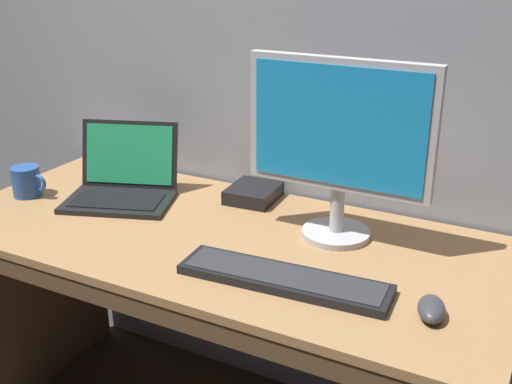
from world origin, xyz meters
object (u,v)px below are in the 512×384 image
(laptop_black, at_px, (122,187))
(coffee_mug, at_px, (27,181))
(wired_keyboard, at_px, (284,279))
(external_drive_box, at_px, (253,193))
(external_monitor, at_px, (339,139))
(computer_mouse, at_px, (431,309))

(laptop_black, relative_size, coffee_mug, 3.04)
(laptop_black, height_order, wired_keyboard, laptop_black)
(external_drive_box, bearing_deg, external_monitor, -24.01)
(external_drive_box, bearing_deg, wired_keyboard, -54.48)
(computer_mouse, height_order, external_drive_box, external_drive_box)
(wired_keyboard, distance_m, computer_mouse, 0.33)
(computer_mouse, distance_m, external_drive_box, 0.74)
(external_monitor, relative_size, computer_mouse, 4.79)
(external_drive_box, xyz_separation_m, coffee_mug, (-0.63, -0.29, 0.03))
(external_monitor, bearing_deg, laptop_black, -176.11)
(computer_mouse, distance_m, coffee_mug, 1.26)
(wired_keyboard, bearing_deg, external_monitor, 86.29)
(laptop_black, distance_m, computer_mouse, 1.00)
(laptop_black, distance_m, wired_keyboard, 0.69)
(external_monitor, distance_m, coffee_mug, 0.98)
(laptop_black, relative_size, computer_mouse, 3.76)
(external_monitor, height_order, external_drive_box, external_monitor)
(external_monitor, relative_size, external_drive_box, 3.02)
(laptop_black, height_order, external_monitor, external_monitor)
(external_monitor, xyz_separation_m, computer_mouse, (0.31, -0.26, -0.25))
(external_monitor, relative_size, wired_keyboard, 0.96)
(wired_keyboard, xyz_separation_m, coffee_mug, (-0.93, 0.12, 0.04))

